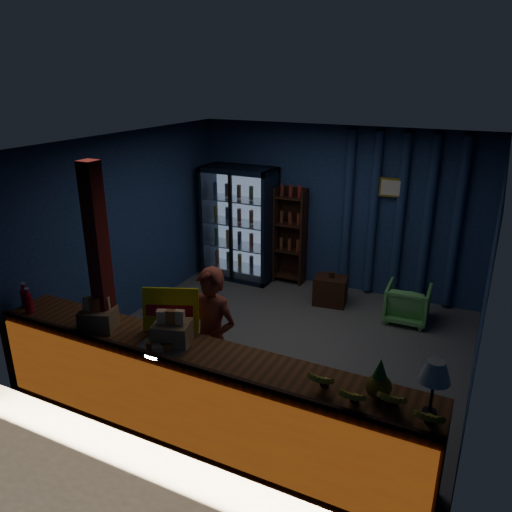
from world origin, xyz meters
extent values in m
plane|color=#515154|center=(0.00, 0.00, 0.00)|extent=(4.60, 4.60, 0.00)
plane|color=navy|center=(0.00, 2.20, 1.30)|extent=(4.60, 0.00, 4.60)
plane|color=navy|center=(0.00, -2.20, 1.30)|extent=(4.60, 0.00, 4.60)
plane|color=navy|center=(-2.30, 0.00, 1.30)|extent=(0.00, 4.40, 4.40)
plane|color=navy|center=(2.30, 0.00, 1.30)|extent=(0.00, 4.40, 4.40)
plane|color=#472D19|center=(0.00, 0.00, 2.60)|extent=(4.60, 4.60, 0.00)
cube|color=brown|center=(0.00, -1.90, 0.47)|extent=(4.40, 0.55, 0.95)
cube|color=red|center=(0.00, -2.19, 0.47)|extent=(4.35, 0.02, 0.81)
cube|color=#311A0F|center=(0.00, -2.17, 0.97)|extent=(4.40, 0.04, 0.04)
cube|color=maroon|center=(-1.05, -1.90, 1.30)|extent=(0.16, 0.16, 2.60)
cube|color=black|center=(-1.55, 2.12, 0.95)|extent=(1.20, 0.06, 1.90)
cube|color=black|center=(-2.12, 1.85, 0.95)|extent=(0.06, 0.60, 1.90)
cube|color=black|center=(-0.98, 1.85, 0.95)|extent=(0.06, 0.60, 1.90)
cube|color=black|center=(-1.55, 1.85, 1.86)|extent=(1.20, 0.60, 0.08)
cube|color=black|center=(-1.55, 1.85, 0.04)|extent=(1.20, 0.60, 0.08)
cube|color=#99B2D8|center=(-1.55, 2.07, 0.95)|extent=(1.08, 0.02, 1.74)
cube|color=white|center=(-1.55, 1.57, 0.95)|extent=(1.12, 0.02, 1.78)
cube|color=black|center=(-1.55, 1.55, 0.95)|extent=(0.05, 0.05, 1.80)
cube|color=silver|center=(-1.55, 1.85, 0.17)|extent=(1.08, 0.48, 0.02)
cylinder|color=#9F4216|center=(-2.00, 1.85, 0.30)|extent=(0.07, 0.07, 0.22)
cylinder|color=#265916|center=(-1.77, 1.85, 0.30)|extent=(0.07, 0.07, 0.22)
cylinder|color=#AA801A|center=(-1.55, 1.85, 0.30)|extent=(0.07, 0.07, 0.22)
cylinder|color=navy|center=(-1.32, 1.85, 0.30)|extent=(0.07, 0.07, 0.22)
cylinder|color=maroon|center=(-1.10, 1.85, 0.30)|extent=(0.07, 0.07, 0.22)
cube|color=silver|center=(-1.55, 1.85, 0.57)|extent=(1.08, 0.48, 0.02)
cylinder|color=#265916|center=(-2.00, 1.85, 0.70)|extent=(0.07, 0.07, 0.22)
cylinder|color=#AA801A|center=(-1.77, 1.85, 0.70)|extent=(0.07, 0.07, 0.22)
cylinder|color=navy|center=(-1.55, 1.85, 0.70)|extent=(0.07, 0.07, 0.22)
cylinder|color=maroon|center=(-1.32, 1.85, 0.70)|extent=(0.07, 0.07, 0.22)
cylinder|color=#9F4216|center=(-1.10, 1.85, 0.70)|extent=(0.07, 0.07, 0.22)
cube|color=silver|center=(-1.55, 1.85, 0.97)|extent=(1.08, 0.48, 0.02)
cylinder|color=#AA801A|center=(-2.00, 1.85, 1.10)|extent=(0.07, 0.07, 0.22)
cylinder|color=navy|center=(-1.77, 1.85, 1.10)|extent=(0.07, 0.07, 0.22)
cylinder|color=maroon|center=(-1.55, 1.85, 1.10)|extent=(0.07, 0.07, 0.22)
cylinder|color=#9F4216|center=(-1.32, 1.85, 1.10)|extent=(0.07, 0.07, 0.22)
cylinder|color=#265916|center=(-1.10, 1.85, 1.10)|extent=(0.07, 0.07, 0.22)
cube|color=silver|center=(-1.55, 1.85, 1.37)|extent=(1.08, 0.48, 0.02)
cylinder|color=navy|center=(-2.00, 1.85, 1.50)|extent=(0.07, 0.07, 0.22)
cylinder|color=maroon|center=(-1.77, 1.85, 1.50)|extent=(0.07, 0.07, 0.22)
cylinder|color=#9F4216|center=(-1.55, 1.85, 1.50)|extent=(0.07, 0.07, 0.22)
cylinder|color=#265916|center=(-1.32, 1.85, 1.50)|extent=(0.07, 0.07, 0.22)
cylinder|color=#AA801A|center=(-1.10, 1.85, 1.50)|extent=(0.07, 0.07, 0.22)
cube|color=#311A0F|center=(-0.70, 2.15, 0.80)|extent=(0.50, 0.02, 1.60)
cube|color=#311A0F|center=(-0.93, 2.02, 0.80)|extent=(0.03, 0.28, 1.60)
cube|color=#311A0F|center=(-0.46, 2.02, 0.80)|extent=(0.03, 0.28, 1.60)
cube|color=#311A0F|center=(-0.70, 2.02, 0.10)|extent=(0.46, 0.26, 0.02)
cube|color=#311A0F|center=(-0.70, 2.02, 0.55)|extent=(0.46, 0.26, 0.02)
cube|color=#311A0F|center=(-0.70, 2.02, 1.00)|extent=(0.46, 0.26, 0.02)
cube|color=#311A0F|center=(-0.70, 2.02, 1.45)|extent=(0.46, 0.26, 0.02)
cylinder|color=navy|center=(0.20, 2.14, 1.30)|extent=(0.14, 0.14, 2.50)
cylinder|color=navy|center=(0.60, 2.14, 1.30)|extent=(0.14, 0.14, 2.50)
cylinder|color=navy|center=(1.00, 2.14, 1.30)|extent=(0.14, 0.14, 2.50)
cylinder|color=navy|center=(1.40, 2.14, 1.30)|extent=(0.14, 0.14, 2.50)
cylinder|color=navy|center=(1.80, 2.14, 1.30)|extent=(0.14, 0.14, 2.50)
cube|color=gold|center=(0.85, 2.10, 1.75)|extent=(0.36, 0.03, 0.28)
cube|color=silver|center=(0.85, 2.08, 1.75)|extent=(0.30, 0.01, 0.22)
imported|color=brown|center=(-0.15, -1.38, 0.77)|extent=(0.58, 0.40, 1.53)
imported|color=#64C160|center=(1.35, 1.44, 0.27)|extent=(0.61, 0.62, 0.54)
cube|color=#311A0F|center=(0.20, 1.48, 0.22)|extent=(0.52, 0.41, 0.44)
cylinder|color=#311A0F|center=(0.20, 1.48, 0.48)|extent=(0.09, 0.09, 0.09)
cube|color=yellow|center=(-0.42, -1.68, 1.17)|extent=(0.54, 0.31, 0.44)
cube|color=#AD0B1E|center=(-0.42, -1.70, 1.17)|extent=(0.43, 0.21, 0.11)
cylinder|color=#AD0B1E|center=(-2.12, -1.96, 1.05)|extent=(0.09, 0.09, 0.20)
cylinder|color=#AD0B1E|center=(-2.12, -1.96, 1.19)|extent=(0.04, 0.04, 0.08)
cylinder|color=white|center=(-2.12, -1.96, 1.23)|extent=(0.04, 0.04, 0.02)
cylinder|color=#AD0B1E|center=(-1.98, -2.04, 1.05)|extent=(0.09, 0.09, 0.20)
cylinder|color=#AD0B1E|center=(-1.98, -2.04, 1.19)|extent=(0.04, 0.04, 0.08)
cylinder|color=white|center=(-1.98, -2.04, 1.23)|extent=(0.04, 0.04, 0.02)
cube|color=#9A714A|center=(-1.07, -1.98, 1.06)|extent=(0.40, 0.37, 0.21)
cube|color=#FD9E38|center=(-1.15, -2.01, 1.23)|extent=(0.10, 0.08, 0.13)
cube|color=#B44621|center=(-1.07, -1.98, 1.23)|extent=(0.10, 0.08, 0.13)
cube|color=#FD9E38|center=(-1.00, -1.95, 1.23)|extent=(0.10, 0.08, 0.13)
cube|color=#9A714A|center=(-0.26, -1.89, 1.06)|extent=(0.40, 0.36, 0.21)
cube|color=#FD9E38|center=(-0.33, -1.92, 1.23)|extent=(0.10, 0.08, 0.14)
cube|color=#B44621|center=(-0.26, -1.89, 1.23)|extent=(0.10, 0.08, 0.14)
cube|color=#FD9E38|center=(-0.18, -1.87, 1.23)|extent=(0.10, 0.08, 0.14)
cylinder|color=silver|center=(-0.28, -1.97, 0.96)|extent=(0.48, 0.48, 0.03)
cube|color=#FD9E38|center=(-0.18, -1.97, 1.00)|extent=(0.10, 0.07, 0.05)
cube|color=#B44621|center=(-0.21, -1.91, 1.00)|extent=(0.12, 0.12, 0.05)
cube|color=#FD9E38|center=(-0.28, -1.88, 1.00)|extent=(0.07, 0.10, 0.05)
cube|color=#B44621|center=(-0.34, -1.91, 1.00)|extent=(0.12, 0.12, 0.05)
cube|color=#FD9E38|center=(-0.37, -1.97, 1.00)|extent=(0.10, 0.07, 0.05)
cube|color=#B44621|center=(-0.34, -2.04, 1.00)|extent=(0.12, 0.12, 0.05)
cube|color=#FD9E38|center=(-0.28, -2.07, 1.00)|extent=(0.07, 0.10, 0.05)
cube|color=#B44621|center=(-0.21, -2.04, 1.00)|extent=(0.12, 0.12, 0.05)
cylinder|color=black|center=(2.05, -1.90, 0.97)|extent=(0.11, 0.11, 0.04)
cylinder|color=black|center=(2.05, -1.90, 1.13)|extent=(0.02, 0.02, 0.32)
cone|color=white|center=(2.05, -1.90, 1.32)|extent=(0.23, 0.23, 0.16)
sphere|color=olive|center=(1.66, -1.88, 1.06)|extent=(0.20, 0.20, 0.20)
cone|color=#216021|center=(1.66, -1.88, 1.23)|extent=(0.11, 0.11, 0.16)
camera|label=1|loc=(2.26, -5.21, 3.33)|focal=35.00mm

